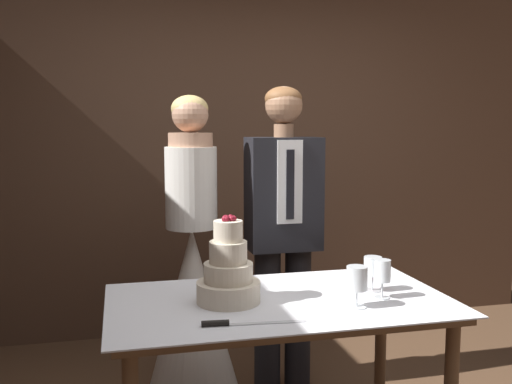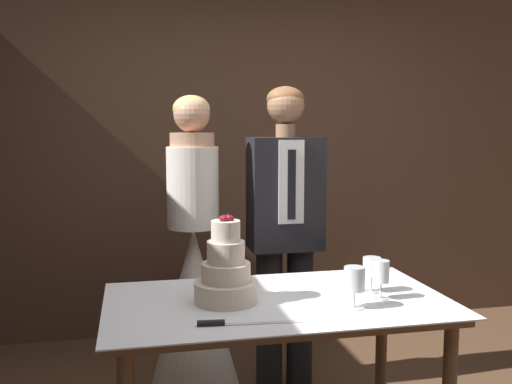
{
  "view_description": "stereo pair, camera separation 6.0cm",
  "coord_description": "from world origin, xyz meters",
  "views": [
    {
      "loc": [
        -0.83,
        -2.08,
        1.53
      ],
      "look_at": [
        -0.19,
        0.55,
        1.22
      ],
      "focal_mm": 40.0,
      "sensor_mm": 36.0,
      "label": 1
    },
    {
      "loc": [
        -0.77,
        -2.09,
        1.53
      ],
      "look_at": [
        -0.19,
        0.55,
        1.22
      ],
      "focal_mm": 40.0,
      "sensor_mm": 36.0,
      "label": 2
    }
  ],
  "objects": [
    {
      "name": "wine_glass_near",
      "position": [
        0.23,
        0.05,
        0.92
      ],
      "size": [
        0.07,
        0.07,
        0.16
      ],
      "color": "silver",
      "rests_on": "cake_table"
    },
    {
      "name": "tiered_cake",
      "position": [
        -0.4,
        0.15,
        0.93
      ],
      "size": [
        0.26,
        0.26,
        0.36
      ],
      "color": "beige",
      "rests_on": "cake_table"
    },
    {
      "name": "bride",
      "position": [
        -0.45,
        0.97,
        0.62
      ],
      "size": [
        0.54,
        0.54,
        1.69
      ],
      "color": "white",
      "rests_on": "ground_plane"
    },
    {
      "name": "wine_glass_middle",
      "position": [
        0.24,
        0.15,
        0.92
      ],
      "size": [
        0.08,
        0.08,
        0.15
      ],
      "color": "silver",
      "rests_on": "cake_table"
    },
    {
      "name": "wall_back",
      "position": [
        0.0,
        2.1,
        1.41
      ],
      "size": [
        4.89,
        0.12,
        2.83
      ],
      "primitive_type": "cube",
      "color": "#513828",
      "rests_on": "ground_plane"
    },
    {
      "name": "cake_table",
      "position": [
        -0.19,
        0.13,
        0.72
      ],
      "size": [
        1.42,
        0.8,
        0.81
      ],
      "color": "brown",
      "rests_on": "ground_plane"
    },
    {
      "name": "wine_glass_far",
      "position": [
        0.08,
        -0.04,
        0.92
      ],
      "size": [
        0.08,
        0.08,
        0.17
      ],
      "color": "silver",
      "rests_on": "cake_table"
    },
    {
      "name": "groom",
      "position": [
        0.07,
        0.97,
        0.98
      ],
      "size": [
        0.4,
        0.25,
        1.75
      ],
      "color": "black",
      "rests_on": "ground_plane"
    },
    {
      "name": "cake_knife",
      "position": [
        -0.44,
        -0.13,
        0.82
      ],
      "size": [
        0.39,
        0.06,
        0.02
      ],
      "rotation": [
        0.0,
        0.0,
        -0.09
      ],
      "color": "silver",
      "rests_on": "cake_table"
    }
  ]
}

